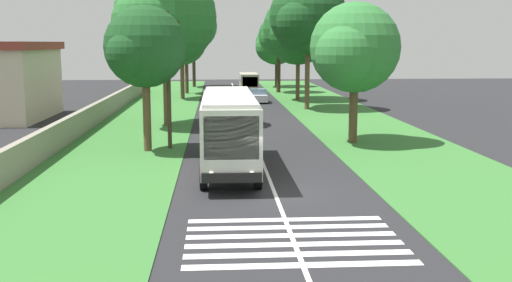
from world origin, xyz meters
TOP-DOWN VIEW (x-y plane):
  - ground at (0.00, 0.00)m, footprint 160.00×160.00m
  - grass_verge_left at (15.00, 8.20)m, footprint 120.00×8.00m
  - grass_verge_right at (15.00, -8.20)m, footprint 120.00×8.00m
  - centre_line at (15.00, 0.00)m, footprint 110.00×0.16m
  - coach_bus at (4.69, 1.80)m, footprint 11.16×2.62m
  - zebra_crossing at (-6.20, 0.00)m, footprint 4.95×6.80m
  - trailing_car_0 at (21.54, 1.53)m, footprint 4.30×1.78m
  - trailing_car_1 at (31.43, 2.01)m, footprint 4.30×1.78m
  - trailing_car_2 at (39.18, -1.96)m, footprint 4.30×1.78m
  - trailing_minibus_0 at (49.30, -1.52)m, footprint 6.00×2.14m
  - roadside_tree_left_0 at (62.30, 5.64)m, footprint 8.17×6.60m
  - roadside_tree_left_1 at (21.32, 6.29)m, footprint 8.83×7.52m
  - roadside_tree_left_2 at (43.58, 6.22)m, footprint 6.40×5.50m
  - roadside_tree_left_3 at (50.94, 6.10)m, footprint 6.28×5.22m
  - roadside_tree_left_4 at (10.40, 6.42)m, footprint 5.26×4.60m
  - roadside_tree_right_0 at (51.78, -5.23)m, footprint 5.96×5.03m
  - roadside_tree_right_1 at (41.48, -6.24)m, footprint 9.03×7.54m
  - roadside_tree_right_2 at (61.78, -5.85)m, footprint 7.00×5.97m
  - roadside_tree_right_3 at (12.56, -5.90)m, footprint 6.67×5.51m
  - roadside_tree_right_4 at (32.22, -5.91)m, footprint 8.49×7.07m
  - utility_pole at (11.09, 5.13)m, footprint 0.24×1.40m
  - roadside_wall at (20.00, 11.60)m, footprint 70.00×0.40m

SIDE VIEW (x-z plane):
  - ground at x=0.00m, z-range 0.00..0.00m
  - zebra_crossing at x=-6.20m, z-range 0.00..0.01m
  - centre_line at x=15.00m, z-range 0.00..0.01m
  - grass_verge_left at x=15.00m, z-range 0.00..0.04m
  - grass_verge_right at x=15.00m, z-range 0.00..0.04m
  - trailing_car_0 at x=21.54m, z-range -0.05..1.38m
  - trailing_car_1 at x=31.43m, z-range -0.05..1.38m
  - trailing_car_2 at x=39.18m, z-range -0.05..1.38m
  - roadside_wall at x=20.00m, z-range 0.04..1.61m
  - trailing_minibus_0 at x=49.30m, z-range 0.28..2.81m
  - coach_bus at x=4.69m, z-range 0.28..4.01m
  - utility_pole at x=11.09m, z-range 0.18..8.07m
  - roadside_tree_right_3 at x=12.56m, z-range 1.41..10.01m
  - roadside_tree_left_4 at x=10.40m, z-range 1.72..9.92m
  - roadside_tree_right_2 at x=61.78m, z-range 1.40..10.32m
  - roadside_tree_left_2 at x=43.58m, z-range 1.74..10.93m
  - roadside_tree_right_0 at x=51.78m, z-range 2.12..11.62m
  - roadside_tree_right_1 at x=41.48m, z-range 1.71..13.01m
  - roadside_tree_left_1 at x=21.32m, z-range 1.96..13.73m
  - roadside_tree_left_3 at x=50.94m, z-range 2.67..13.50m
  - roadside_tree_left_0 at x=62.30m, z-range 2.39..14.13m
  - roadside_tree_right_4 at x=32.22m, z-range 2.33..14.40m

